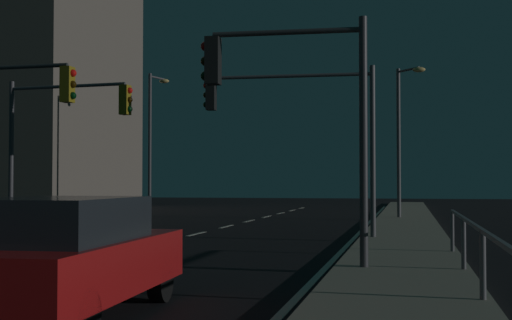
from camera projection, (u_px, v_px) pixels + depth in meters
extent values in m
plane|color=black|center=(161.00, 243.00, 20.34)|extent=(112.00, 112.00, 0.00)
cube|color=#9E937F|center=(404.00, 245.00, 18.88)|extent=(2.57, 77.00, 0.14)
cube|color=silver|center=(92.00, 259.00, 15.95)|extent=(0.14, 2.00, 0.01)
cube|color=silver|center=(154.00, 244.00, 19.85)|extent=(0.14, 2.00, 0.01)
cube|color=silver|center=(196.00, 234.00, 23.76)|extent=(0.14, 2.00, 0.01)
cube|color=silver|center=(226.00, 227.00, 27.67)|extent=(0.14, 2.00, 0.01)
cube|color=silver|center=(249.00, 221.00, 31.57)|extent=(0.14, 2.00, 0.01)
cube|color=silver|center=(266.00, 217.00, 35.48)|extent=(0.14, 2.00, 0.01)
cube|color=silver|center=(280.00, 213.00, 39.39)|extent=(0.14, 2.00, 0.01)
cube|color=silver|center=(292.00, 210.00, 43.29)|extent=(0.14, 2.00, 0.01)
cube|color=silver|center=(302.00, 208.00, 47.20)|extent=(0.14, 2.00, 0.01)
cube|color=silver|center=(359.00, 233.00, 24.09)|extent=(0.14, 53.00, 0.01)
cube|color=#B71414|center=(68.00, 267.00, 9.10)|extent=(2.00, 4.47, 0.70)
cube|color=#1E2328|center=(60.00, 219.00, 8.87)|extent=(1.70, 2.53, 0.55)
cylinder|color=black|center=(59.00, 278.00, 10.61)|extent=(0.25, 0.65, 0.64)
cylinder|color=black|center=(160.00, 280.00, 10.33)|extent=(0.25, 0.65, 0.64)
cylinder|color=black|center=(81.00, 316.00, 7.56)|extent=(0.25, 0.65, 0.64)
cylinder|color=#4C4C51|center=(373.00, 151.00, 20.89)|extent=(0.16, 0.16, 5.11)
cylinder|color=#4C4C51|center=(290.00, 76.00, 21.41)|extent=(4.96, 0.27, 0.11)
cube|color=black|center=(211.00, 95.00, 21.84)|extent=(0.29, 0.35, 0.95)
sphere|color=red|center=(206.00, 85.00, 21.87)|extent=(0.20, 0.20, 0.20)
sphere|color=black|center=(206.00, 95.00, 21.86)|extent=(0.20, 0.20, 0.20)
sphere|color=black|center=(206.00, 105.00, 21.85)|extent=(0.20, 0.20, 0.20)
cylinder|color=#2D3033|center=(0.00, 68.00, 19.10)|extent=(4.05, 0.19, 0.11)
cube|color=olive|center=(67.00, 85.00, 18.61)|extent=(0.29, 0.35, 0.95)
sphere|color=red|center=(73.00, 73.00, 18.58)|extent=(0.20, 0.20, 0.20)
sphere|color=black|center=(73.00, 84.00, 18.57)|extent=(0.20, 0.20, 0.20)
sphere|color=black|center=(73.00, 96.00, 18.56)|extent=(0.20, 0.20, 0.20)
cylinder|color=#38383D|center=(363.00, 141.00, 13.53)|extent=(0.16, 0.16, 4.83)
cylinder|color=#2D3033|center=(287.00, 32.00, 13.85)|extent=(2.99, 0.23, 0.11)
cube|color=black|center=(213.00, 61.00, 14.09)|extent=(0.29, 0.35, 0.95)
sphere|color=red|center=(206.00, 46.00, 14.13)|extent=(0.20, 0.20, 0.20)
sphere|color=black|center=(206.00, 61.00, 14.12)|extent=(0.20, 0.20, 0.20)
sphere|color=black|center=(205.00, 76.00, 14.11)|extent=(0.20, 0.20, 0.20)
cylinder|color=#38383D|center=(11.00, 158.00, 23.70)|extent=(0.16, 0.16, 5.17)
cylinder|color=#4C4C51|center=(67.00, 86.00, 23.13)|extent=(4.27, 0.49, 0.11)
cube|color=olive|center=(125.00, 100.00, 22.48)|extent=(0.31, 0.36, 0.95)
sphere|color=red|center=(130.00, 90.00, 22.44)|extent=(0.20, 0.20, 0.20)
sphere|color=black|center=(129.00, 100.00, 22.43)|extent=(0.20, 0.20, 0.20)
sphere|color=black|center=(129.00, 109.00, 22.42)|extent=(0.20, 0.20, 0.20)
cylinder|color=#4C4C51|center=(399.00, 143.00, 32.42)|extent=(0.18, 0.18, 6.88)
cylinder|color=#38383D|center=(408.00, 70.00, 31.88)|extent=(1.00, 1.17, 0.10)
ellipsoid|color=#F9D172|center=(419.00, 70.00, 31.24)|extent=(0.56, 0.36, 0.24)
cylinder|color=#38383D|center=(150.00, 144.00, 37.54)|extent=(0.18, 0.18, 7.59)
cylinder|color=#4C4C51|center=(157.00, 78.00, 38.23)|extent=(0.45, 1.27, 0.10)
ellipsoid|color=#F9D172|center=(164.00, 81.00, 38.79)|extent=(0.56, 0.36, 0.24)
cylinder|color=#59595E|center=(483.00, 265.00, 9.73)|extent=(0.09, 0.09, 0.95)
cylinder|color=#59595E|center=(464.00, 244.00, 13.11)|extent=(0.09, 0.09, 0.95)
cylinder|color=#59595E|center=(452.00, 231.00, 16.48)|extent=(0.09, 0.09, 0.95)
cube|color=slate|center=(498.00, 241.00, 8.06)|extent=(0.06, 17.28, 0.06)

